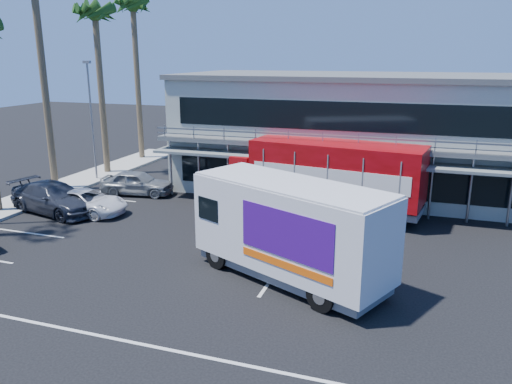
% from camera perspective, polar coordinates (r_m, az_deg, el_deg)
% --- Properties ---
extents(ground, '(120.00, 120.00, 0.00)m').
position_cam_1_polar(ground, '(20.70, -3.26, -8.72)').
color(ground, black).
rests_on(ground, ground).
extents(building, '(22.40, 12.00, 7.30)m').
position_cam_1_polar(building, '(33.06, 11.30, 6.76)').
color(building, '#9FA799').
rests_on(building, ground).
extents(curb_strip, '(3.00, 32.00, 0.16)m').
position_cam_1_polar(curb_strip, '(33.34, -23.84, -0.49)').
color(curb_strip, '#A5A399').
rests_on(curb_strip, ground).
extents(palm_e, '(2.80, 2.80, 12.25)m').
position_cam_1_polar(palm_e, '(37.57, -17.86, 17.94)').
color(palm_e, brown).
rests_on(palm_e, ground).
extents(palm_f, '(2.80, 2.80, 13.25)m').
position_cam_1_polar(palm_f, '(42.42, -13.84, 19.06)').
color(palm_f, brown).
rests_on(palm_f, ground).
extents(light_pole_far, '(0.50, 0.25, 8.09)m').
position_cam_1_polar(light_pole_far, '(35.81, -18.29, 8.30)').
color(light_pole_far, gray).
rests_on(light_pole_far, ground).
extents(red_truck, '(12.10, 4.46, 3.98)m').
position_cam_1_polar(red_truck, '(27.34, 7.51, 2.03)').
color(red_truck, '#A80D10').
rests_on(red_truck, ground).
extents(white_van, '(8.37, 5.83, 3.89)m').
position_cam_1_polar(white_van, '(19.01, 3.92, -4.26)').
color(white_van, silver).
rests_on(white_van, ground).
extents(parked_car_c, '(4.83, 2.40, 1.31)m').
position_cam_1_polar(parked_car_c, '(28.95, -18.90, -1.07)').
color(parked_car_c, white).
rests_on(parked_car_c, ground).
extents(parked_car_d, '(6.10, 3.57, 1.66)m').
position_cam_1_polar(parked_car_d, '(29.67, -22.02, -0.64)').
color(parked_car_d, '#272B35').
rests_on(parked_car_d, ground).
extents(parked_car_e, '(4.70, 2.47, 1.52)m').
position_cam_1_polar(parked_car_e, '(31.93, -13.43, 1.04)').
color(parked_car_e, slate).
rests_on(parked_car_e, ground).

